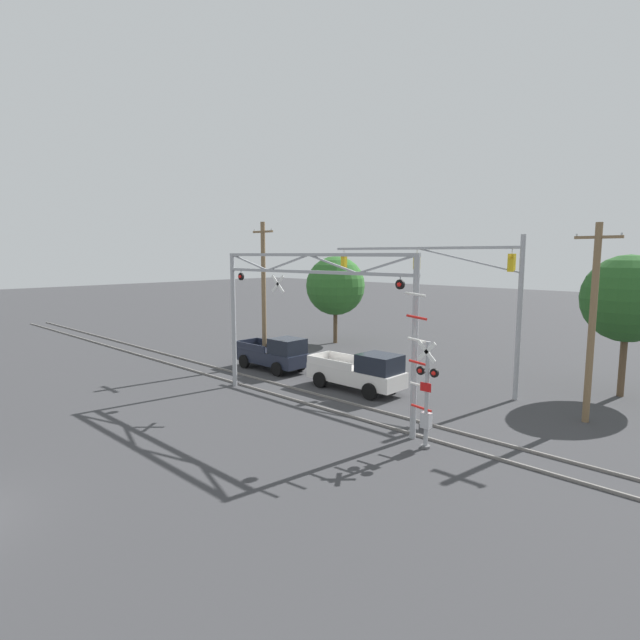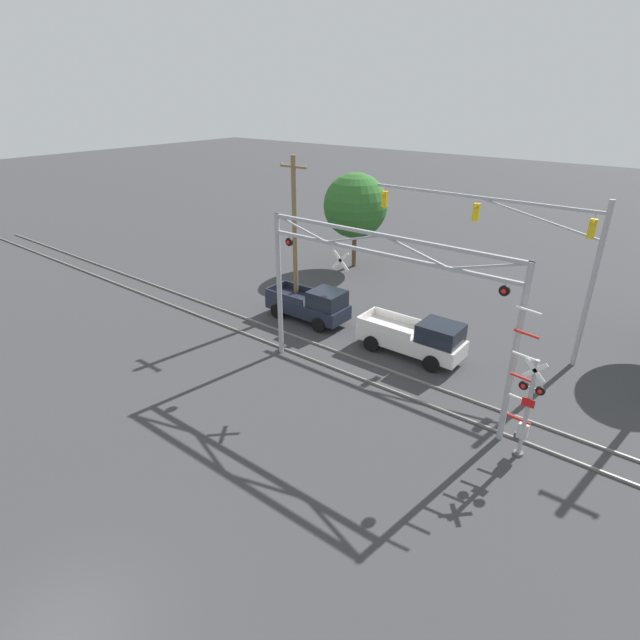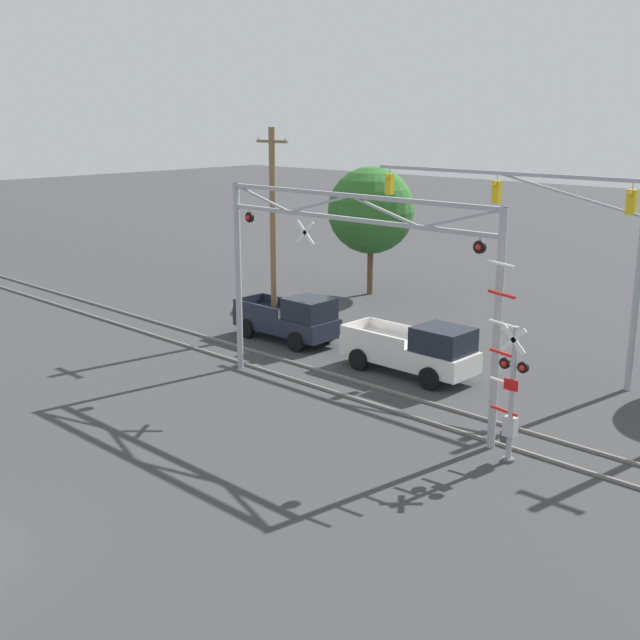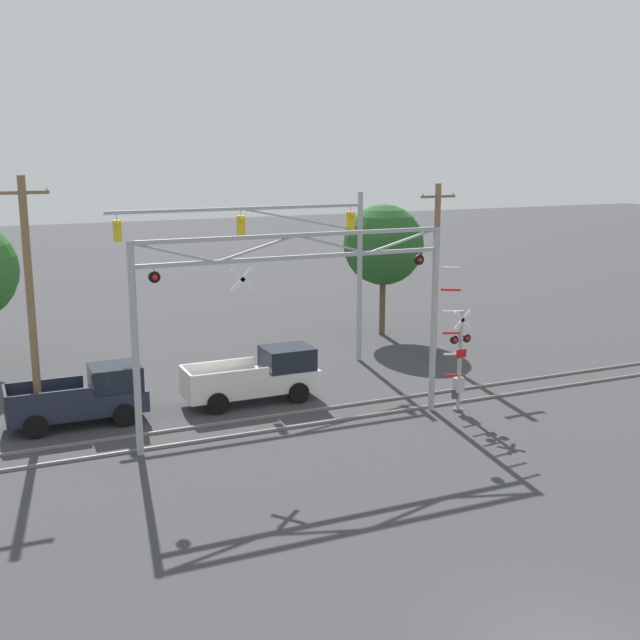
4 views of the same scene
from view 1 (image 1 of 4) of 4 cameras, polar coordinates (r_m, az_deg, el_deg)
name	(u,v)px [view 1 (image 1 of 4)]	position (r m, az deg, el deg)	size (l,w,h in m)	color
rail_track_near	(313,405)	(23.61, -0.77, -9.71)	(80.00, 0.08, 0.10)	gray
rail_track_far	(334,399)	(24.62, 1.59, -8.99)	(80.00, 0.08, 0.10)	gray
crossing_gantry	(309,304)	(22.47, -1.32, 1.82)	(11.48, 0.28, 7.09)	#9EA0A5
crossing_signal_mast	(425,394)	(18.64, 11.93, -8.25)	(1.45, 0.35, 5.70)	#9EA0A5
traffic_signal_span	(465,284)	(26.65, 16.26, 3.98)	(11.67, 0.39, 7.97)	#9EA0A5
pickup_truck_lead	(361,372)	(25.95, 4.68, -5.94)	(5.38, 2.07, 2.09)	silver
pickup_truck_following	(275,354)	(30.56, -5.15, -3.90)	(4.96, 2.07, 2.09)	#1E2333
utility_pole_left	(264,292)	(31.62, -6.45, 3.16)	(1.80, 0.28, 9.03)	brown
utility_pole_right	(592,321)	(23.46, 28.69, -0.10)	(1.80, 0.28, 8.33)	brown
background_tree_beyond_span	(336,286)	(39.43, 1.78, 3.93)	(4.65, 4.65, 6.90)	brown
background_tree_far_left_verge	(628,299)	(28.60, 31.73, 2.08)	(4.28, 4.28, 7.05)	brown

